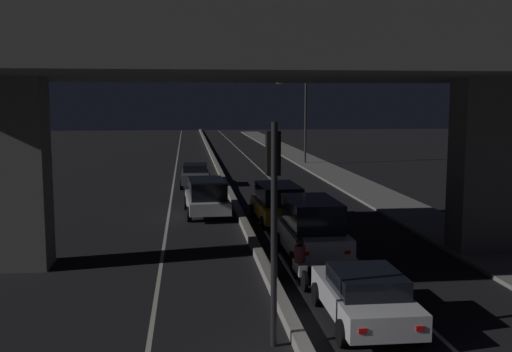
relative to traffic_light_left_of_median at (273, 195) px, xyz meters
The scene contains 14 objects.
lane_line_left_inner 32.57m from the traffic_light_left_of_median, 94.84° to the left, with size 0.12×126.00×0.00m, color beige.
lane_line_right_inner 32.69m from the traffic_light_left_of_median, 83.19° to the left, with size 0.12×126.00×0.00m, color beige.
median_divider 32.45m from the traffic_light_left_of_median, 89.01° to the left, with size 0.32×126.00×0.28m, color gray.
sidewalk_right 26.95m from the traffic_light_left_of_median, 70.95° to the left, with size 2.88×126.00×0.13m, color gray.
elevated_overpass 7.91m from the traffic_light_left_of_median, 85.45° to the left, with size 22.58×10.50×9.14m.
traffic_light_left_of_median is the anchor object (origin of this frame).
street_lamp 37.87m from the traffic_light_left_of_median, 78.25° to the left, with size 2.61×0.32×7.07m.
car_white_lead 3.69m from the traffic_light_left_of_median, 22.14° to the left, with size 1.95×4.09×1.34m.
car_white_second 7.76m from the traffic_light_left_of_median, 71.42° to the left, with size 2.03×4.18×2.04m.
car_taxi_yellow_third 13.60m from the traffic_light_left_of_median, 80.75° to the left, with size 2.19×4.39×1.69m.
car_white_lead_oncoming 15.48m from the traffic_light_left_of_median, 93.51° to the left, with size 2.15×4.64×1.68m.
car_grey_second_oncoming 25.08m from the traffic_light_left_of_median, 93.05° to the left, with size 1.90×4.44×1.39m.
motorcycle_white_filtering_near 5.18m from the traffic_light_left_of_median, 71.43° to the left, with size 0.33×1.86×1.41m.
pedestrian_on_sidewalk 11.80m from the traffic_light_left_of_median, 43.52° to the left, with size 0.39×0.39×1.70m.
Camera 1 is at (-2.40, -9.85, 5.37)m, focal length 42.00 mm.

